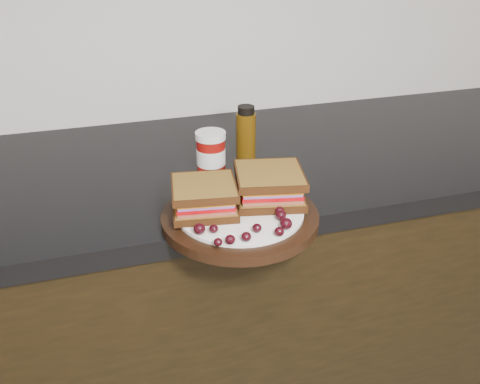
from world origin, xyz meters
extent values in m
cube|color=black|center=(0.00, 1.70, 0.43)|extent=(3.96, 0.58, 0.86)
cube|color=black|center=(0.00, 1.70, 0.88)|extent=(3.98, 0.60, 0.04)
cylinder|color=black|center=(-0.01, 1.42, 0.91)|extent=(0.28, 0.28, 0.02)
ellipsoid|color=black|center=(-0.10, 1.37, 0.93)|extent=(0.02, 0.02, 0.02)
ellipsoid|color=black|center=(-0.07, 1.36, 0.93)|extent=(0.02, 0.02, 0.01)
ellipsoid|color=black|center=(-0.08, 1.32, 0.93)|extent=(0.01, 0.01, 0.01)
ellipsoid|color=black|center=(-0.06, 1.32, 0.93)|extent=(0.02, 0.02, 0.02)
ellipsoid|color=black|center=(-0.03, 1.32, 0.93)|extent=(0.02, 0.02, 0.02)
ellipsoid|color=black|center=(-0.01, 1.35, 0.93)|extent=(0.02, 0.02, 0.01)
ellipsoid|color=black|center=(0.03, 1.32, 0.93)|extent=(0.02, 0.02, 0.02)
ellipsoid|color=black|center=(0.04, 1.34, 0.93)|extent=(0.02, 0.02, 0.02)
ellipsoid|color=black|center=(0.05, 1.37, 0.93)|extent=(0.02, 0.02, 0.02)
ellipsoid|color=black|center=(0.05, 1.39, 0.93)|extent=(0.02, 0.02, 0.02)
ellipsoid|color=black|center=(0.08, 1.42, 0.93)|extent=(0.02, 0.02, 0.02)
ellipsoid|color=black|center=(0.05, 1.42, 0.93)|extent=(0.02, 0.02, 0.02)
ellipsoid|color=black|center=(0.05, 1.44, 0.93)|extent=(0.02, 0.02, 0.02)
ellipsoid|color=black|center=(0.04, 1.48, 0.93)|extent=(0.02, 0.02, 0.02)
ellipsoid|color=black|center=(-0.06, 1.46, 0.93)|extent=(0.02, 0.02, 0.02)
ellipsoid|color=black|center=(-0.06, 1.44, 0.93)|extent=(0.02, 0.02, 0.02)
ellipsoid|color=black|center=(-0.10, 1.42, 0.93)|extent=(0.02, 0.02, 0.02)
ellipsoid|color=black|center=(-0.09, 1.41, 0.93)|extent=(0.02, 0.02, 0.02)
ellipsoid|color=black|center=(-0.07, 1.48, 0.93)|extent=(0.02, 0.02, 0.02)
ellipsoid|color=black|center=(-0.08, 1.46, 0.93)|extent=(0.02, 0.02, 0.02)
ellipsoid|color=black|center=(-0.07, 1.41, 0.93)|extent=(0.02, 0.02, 0.02)
cylinder|color=maroon|center=(-0.01, 1.63, 0.95)|extent=(0.08, 0.08, 0.09)
cylinder|color=#452C06|center=(0.08, 1.69, 0.96)|extent=(0.06, 0.06, 0.12)
camera|label=1|loc=(-0.25, 0.64, 1.39)|focal=40.00mm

